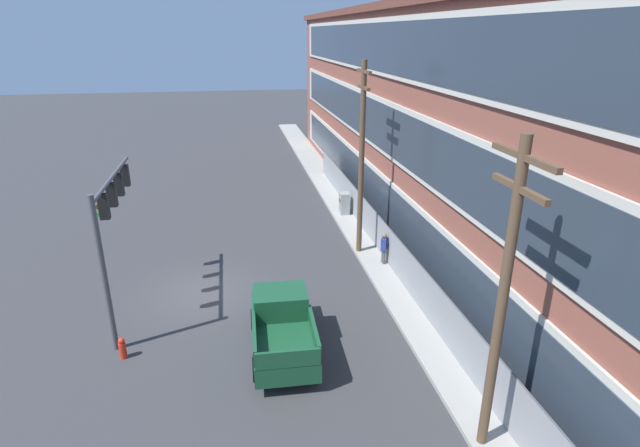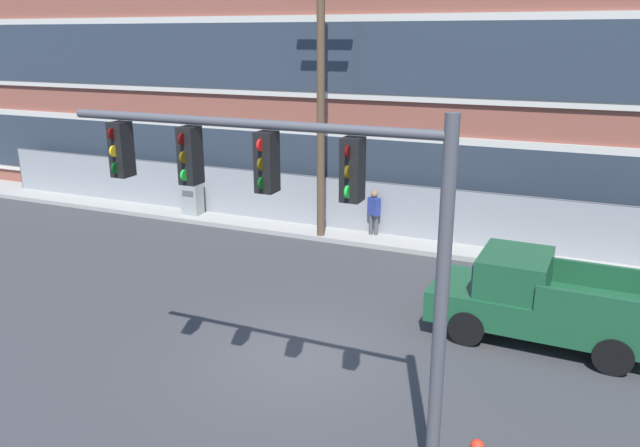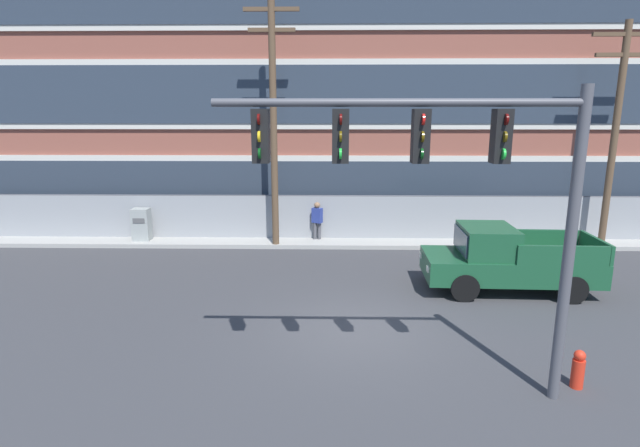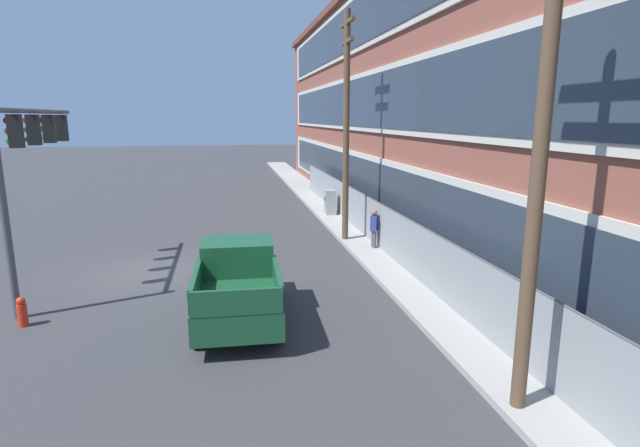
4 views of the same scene
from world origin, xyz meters
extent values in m
plane|color=#38383A|center=(0.00, 0.00, 0.00)|extent=(160.00, 160.00, 0.00)
cube|color=#9E9B93|center=(0.00, 8.37, 0.08)|extent=(80.00, 2.02, 0.16)
cube|color=brown|center=(-3.20, 15.16, 5.73)|extent=(54.75, 11.57, 11.46)
cube|color=beige|center=(-3.20, 9.32, 2.10)|extent=(50.37, 0.10, 2.75)
cube|color=#2D3844|center=(-3.20, 9.26, 2.10)|extent=(48.18, 0.06, 2.29)
cube|color=beige|center=(-3.20, 9.32, 5.92)|extent=(50.37, 0.10, 2.75)
cube|color=#2D3844|center=(-3.20, 9.26, 5.92)|extent=(48.18, 0.06, 2.29)
cube|color=beige|center=(-3.20, 9.32, 9.74)|extent=(50.37, 0.10, 2.75)
cube|color=#2D3844|center=(-3.20, 9.26, 9.74)|extent=(48.18, 0.06, 2.29)
cube|color=brown|center=(-3.20, 15.16, 11.66)|extent=(55.25, 12.07, 0.40)
cube|color=gray|center=(1.44, 8.58, 0.96)|extent=(37.98, 0.04, 1.92)
cylinder|color=#4C4C51|center=(-17.55, 8.58, 0.96)|extent=(0.06, 0.06, 1.92)
cylinder|color=#4C4C51|center=(1.44, 8.58, 1.92)|extent=(37.98, 0.05, 0.05)
cylinder|color=#4C4C51|center=(3.59, -2.86, 2.85)|extent=(0.20, 0.20, 5.69)
cylinder|color=#4C4C51|center=(0.49, -2.86, 5.39)|extent=(6.19, 0.14, 0.14)
cube|color=black|center=(2.24, -2.86, 4.84)|extent=(0.28, 0.32, 0.90)
cylinder|color=#4B0807|center=(2.24, -3.04, 5.12)|extent=(0.04, 0.18, 0.18)
cylinder|color=#503E08|center=(2.24, -3.04, 4.84)|extent=(0.04, 0.18, 0.18)
cylinder|color=green|center=(2.24, -3.04, 4.56)|extent=(0.04, 0.18, 0.18)
cube|color=black|center=(0.89, -2.86, 4.84)|extent=(0.28, 0.32, 0.90)
cylinder|color=red|center=(0.89, -3.04, 5.12)|extent=(0.04, 0.18, 0.18)
cylinder|color=#503E08|center=(0.89, -3.04, 4.84)|extent=(0.04, 0.18, 0.18)
cylinder|color=#0A4011|center=(0.89, -3.04, 4.56)|extent=(0.04, 0.18, 0.18)
cube|color=black|center=(-0.45, -2.86, 4.84)|extent=(0.28, 0.32, 0.90)
cylinder|color=#4B0807|center=(-0.45, -3.04, 5.12)|extent=(0.04, 0.18, 0.18)
cylinder|color=#503E08|center=(-0.45, -3.04, 4.84)|extent=(0.04, 0.18, 0.18)
cylinder|color=green|center=(-0.45, -3.04, 4.56)|extent=(0.04, 0.18, 0.18)
cube|color=black|center=(-1.80, -2.86, 4.84)|extent=(0.28, 0.32, 0.90)
cylinder|color=#4B0807|center=(-1.80, -3.04, 5.12)|extent=(0.04, 0.18, 0.18)
cylinder|color=gold|center=(-1.80, -3.04, 4.84)|extent=(0.04, 0.18, 0.18)
cylinder|color=#0A4011|center=(-1.80, -3.04, 4.56)|extent=(0.04, 0.18, 0.18)
cube|color=#194C2D|center=(4.71, 2.91, 0.75)|extent=(5.03, 2.20, 0.70)
cube|color=#194C2D|center=(4.01, 2.93, 1.53)|extent=(1.55, 1.92, 0.86)
cube|color=#283342|center=(3.25, 2.96, 1.53)|extent=(0.12, 1.67, 0.64)
cube|color=#194C2D|center=(5.79, 1.91, 1.38)|extent=(2.48, 0.20, 0.56)
cube|color=#194C2D|center=(5.86, 3.83, 1.38)|extent=(2.48, 0.20, 0.56)
cube|color=#194C2D|center=(7.15, 2.82, 1.38)|extent=(0.17, 1.96, 0.56)
cylinder|color=black|center=(3.19, 2.02, 0.40)|extent=(0.81, 0.29, 0.80)
cylinder|color=black|center=(3.25, 3.90, 0.40)|extent=(0.81, 0.29, 0.80)
cylinder|color=black|center=(6.16, 1.92, 0.40)|extent=(0.81, 0.29, 0.80)
cylinder|color=black|center=(6.23, 3.80, 0.40)|extent=(0.81, 0.29, 0.80)
cube|color=white|center=(2.19, 2.28, 0.85)|extent=(0.07, 0.24, 0.16)
cube|color=white|center=(2.23, 3.70, 0.85)|extent=(0.07, 0.24, 0.16)
cylinder|color=brown|center=(-2.75, 7.57, 4.66)|extent=(0.26, 0.26, 9.32)
cube|color=brown|center=(-2.75, 7.57, 8.82)|extent=(2.02, 0.14, 0.14)
cube|color=brown|center=(-2.75, 7.57, 8.12)|extent=(1.71, 0.14, 0.14)
cylinder|color=brown|center=(10.00, 7.69, 4.23)|extent=(0.26, 0.26, 8.45)
cube|color=brown|center=(10.00, 7.69, 7.95)|extent=(2.49, 0.14, 0.14)
cube|color=brown|center=(10.00, 7.69, 7.25)|extent=(2.11, 0.14, 0.14)
cube|color=#939993|center=(-8.23, 8.07, 0.73)|extent=(0.68, 0.54, 1.45)
cube|color=#515151|center=(-8.23, 7.79, 1.02)|extent=(0.47, 0.02, 0.20)
cylinder|color=#4C4C51|center=(-1.23, 8.35, 0.42)|extent=(0.14, 0.14, 0.85)
cylinder|color=#4C4C51|center=(-1.05, 8.35, 0.42)|extent=(0.14, 0.14, 0.85)
cube|color=navy|center=(-1.14, 8.35, 1.15)|extent=(0.47, 0.40, 0.60)
sphere|color=#8C6647|center=(-1.14, 8.35, 1.57)|extent=(0.24, 0.24, 0.24)
cylinder|color=red|center=(4.19, -2.51, 0.29)|extent=(0.24, 0.24, 0.58)
sphere|color=red|center=(4.19, -2.51, 0.67)|extent=(0.22, 0.22, 0.22)
camera|label=1|loc=(19.47, 1.55, 10.43)|focal=28.00mm
camera|label=2|loc=(5.21, -10.84, 6.63)|focal=35.00mm
camera|label=3|loc=(-0.63, -11.39, 5.24)|focal=28.00mm
camera|label=4|loc=(17.26, 2.72, 5.22)|focal=28.00mm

